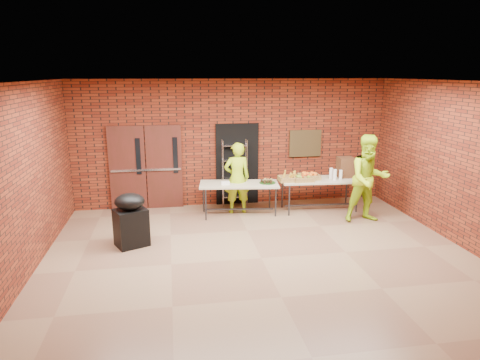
% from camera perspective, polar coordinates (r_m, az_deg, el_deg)
% --- Properties ---
extents(room, '(8.08, 7.08, 3.28)m').
position_cam_1_polar(room, '(7.55, 3.01, 0.75)').
color(room, brown).
rests_on(room, ground).
extents(double_doors, '(1.78, 0.12, 2.10)m').
position_cam_1_polar(double_doors, '(10.87, -12.40, 1.64)').
color(double_doors, '#4B1A15').
rests_on(double_doors, room).
extents(dark_doorway, '(1.10, 0.06, 2.10)m').
position_cam_1_polar(dark_doorway, '(11.01, -0.37, 2.11)').
color(dark_doorway, black).
rests_on(dark_doorway, room).
extents(bronze_plaque, '(0.85, 0.04, 0.70)m').
position_cam_1_polar(bronze_plaque, '(11.33, 8.69, 4.86)').
color(bronze_plaque, '#45351B').
rests_on(bronze_plaque, room).
extents(wire_rack, '(0.64, 0.26, 1.71)m').
position_cam_1_polar(wire_rack, '(10.90, -0.71, 0.94)').
color(wire_rack, '#BABBC2').
rests_on(wire_rack, room).
extents(table_left, '(1.96, 1.02, 0.77)m').
position_cam_1_polar(table_left, '(10.23, -0.13, -0.80)').
color(table_left, '#BBB08F').
rests_on(table_left, room).
extents(table_right, '(1.98, 0.93, 0.79)m').
position_cam_1_polar(table_right, '(10.74, 10.57, -0.21)').
color(table_right, '#BBB08F').
rests_on(table_right, room).
extents(basket_bananas, '(0.48, 0.38, 0.15)m').
position_cam_1_polar(basket_bananas, '(10.39, 6.53, 0.20)').
color(basket_bananas, '#A17C41').
rests_on(basket_bananas, table_right).
extents(basket_oranges, '(0.50, 0.39, 0.16)m').
position_cam_1_polar(basket_oranges, '(10.65, 9.14, 0.48)').
color(basket_oranges, '#A17C41').
rests_on(basket_oranges, table_right).
extents(basket_apples, '(0.48, 0.37, 0.15)m').
position_cam_1_polar(basket_apples, '(10.44, 8.39, 0.21)').
color(basket_apples, '#A17C41').
rests_on(basket_apples, table_right).
extents(muffin_tray, '(0.39, 0.39, 0.10)m').
position_cam_1_polar(muffin_tray, '(10.27, 3.67, -0.16)').
color(muffin_tray, '#124512').
rests_on(muffin_tray, table_left).
extents(napkin_box, '(0.20, 0.13, 0.07)m').
position_cam_1_polar(napkin_box, '(10.13, -1.97, -0.40)').
color(napkin_box, white).
rests_on(napkin_box, table_left).
extents(coffee_dispenser, '(0.38, 0.34, 0.50)m').
position_cam_1_polar(coffee_dispenser, '(11.02, 13.89, 1.67)').
color(coffee_dispenser, brown).
rests_on(coffee_dispenser, table_right).
extents(cup_stack_front, '(0.09, 0.09, 0.26)m').
position_cam_1_polar(cup_stack_front, '(10.67, 12.53, 0.69)').
color(cup_stack_front, white).
rests_on(cup_stack_front, table_right).
extents(cup_stack_mid, '(0.08, 0.08, 0.24)m').
position_cam_1_polar(cup_stack_mid, '(10.76, 13.28, 0.69)').
color(cup_stack_mid, white).
rests_on(cup_stack_mid, table_right).
extents(cup_stack_back, '(0.09, 0.09, 0.27)m').
position_cam_1_polar(cup_stack_back, '(10.81, 12.04, 0.89)').
color(cup_stack_back, white).
rests_on(cup_stack_back, table_right).
extents(covered_grill, '(0.74, 0.69, 1.07)m').
position_cam_1_polar(covered_grill, '(8.70, -14.36, -5.16)').
color(covered_grill, black).
rests_on(covered_grill, room).
extents(volunteer_woman, '(0.66, 0.46, 1.74)m').
position_cam_1_polar(volunteer_woman, '(10.32, -0.40, 0.27)').
color(volunteer_woman, '#A8D317').
rests_on(volunteer_woman, room).
extents(volunteer_man, '(0.98, 0.77, 2.01)m').
position_cam_1_polar(volunteer_man, '(10.12, 16.77, 0.15)').
color(volunteer_man, '#A8D317').
rests_on(volunteer_man, room).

